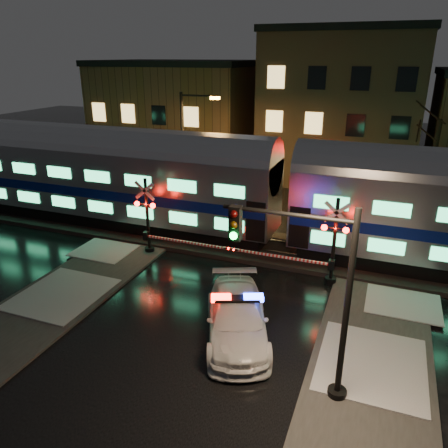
{
  "coord_description": "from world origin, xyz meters",
  "views": [
    {
      "loc": [
        6.14,
        -16.08,
        9.91
      ],
      "look_at": [
        -0.98,
        2.5,
        2.2
      ],
      "focal_mm": 35.0,
      "sensor_mm": 36.0,
      "label": 1
    }
  ],
  "objects_px": {
    "police_car": "(237,318)",
    "traffic_light": "(312,299)",
    "crossing_signal_right": "(325,249)",
    "crossing_signal_left": "(153,225)",
    "streetlight": "(187,146)"
  },
  "relations": [
    {
      "from": "crossing_signal_right",
      "to": "traffic_light",
      "type": "height_order",
      "value": "traffic_light"
    },
    {
      "from": "police_car",
      "to": "traffic_light",
      "type": "height_order",
      "value": "traffic_light"
    },
    {
      "from": "crossing_signal_right",
      "to": "crossing_signal_left",
      "type": "height_order",
      "value": "crossing_signal_right"
    },
    {
      "from": "traffic_light",
      "to": "streetlight",
      "type": "xyz_separation_m",
      "value": [
        -10.63,
        13.91,
        1.19
      ]
    },
    {
      "from": "police_car",
      "to": "crossing_signal_left",
      "type": "xyz_separation_m",
      "value": [
        -6.5,
        5.29,
        0.9
      ]
    },
    {
      "from": "crossing_signal_left",
      "to": "traffic_light",
      "type": "xyz_separation_m",
      "value": [
        9.46,
        -7.22,
        1.61
      ]
    },
    {
      "from": "crossing_signal_right",
      "to": "police_car",
      "type": "bearing_deg",
      "value": -113.93
    },
    {
      "from": "crossing_signal_left",
      "to": "traffic_light",
      "type": "relative_size",
      "value": 0.93
    },
    {
      "from": "police_car",
      "to": "crossing_signal_left",
      "type": "bearing_deg",
      "value": 118.99
    },
    {
      "from": "police_car",
      "to": "streetlight",
      "type": "bearing_deg",
      "value": 100.75
    },
    {
      "from": "traffic_light",
      "to": "police_car",
      "type": "bearing_deg",
      "value": 144.5
    },
    {
      "from": "police_car",
      "to": "crossing_signal_right",
      "type": "bearing_deg",
      "value": 44.2
    },
    {
      "from": "police_car",
      "to": "crossing_signal_right",
      "type": "xyz_separation_m",
      "value": [
        2.35,
        5.29,
        0.93
      ]
    },
    {
      "from": "police_car",
      "to": "traffic_light",
      "type": "xyz_separation_m",
      "value": [
        2.96,
        -1.93,
        2.51
      ]
    },
    {
      "from": "crossing_signal_right",
      "to": "crossing_signal_left",
      "type": "xyz_separation_m",
      "value": [
        -8.84,
        -0.0,
        -0.02
      ]
    }
  ]
}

